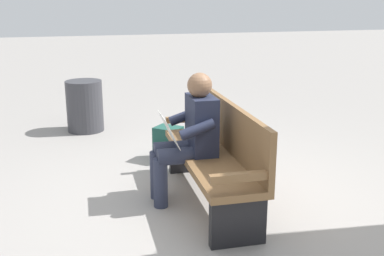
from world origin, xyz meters
The scene contains 5 objects.
ground_plane centered at (0.00, 0.00, 0.00)m, with size 40.00×40.00×0.00m, color gray.
bench_near centered at (0.00, -0.07, 0.46)m, with size 1.82×0.55×0.90m.
person_seated centered at (0.11, 0.16, 0.63)m, with size 0.58×0.58×1.18m.
backpack centered at (1.22, 0.11, 0.19)m, with size 0.37×0.37×0.39m.
trash_bin centered at (2.74, 0.95, 0.35)m, with size 0.50×0.50×0.71m, color #38383D.
Camera 1 is at (-3.76, 1.22, 1.81)m, focal length 43.63 mm.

